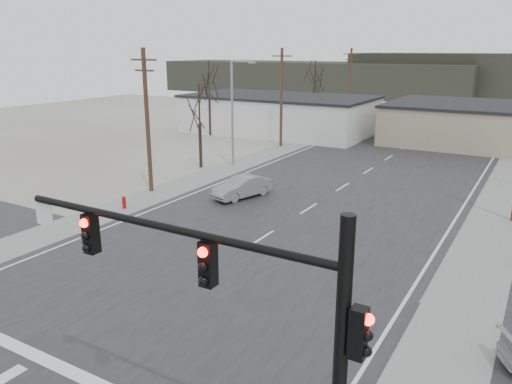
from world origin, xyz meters
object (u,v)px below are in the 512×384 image
at_px(car_far_a, 417,135).
at_px(car_far_b, 403,126).
at_px(traffic_signal_mast, 253,317).
at_px(fire_hydrant, 124,202).
at_px(sedan_crossing, 242,187).

bearing_deg(car_far_a, car_far_b, -54.84).
bearing_deg(traffic_signal_mast, car_far_a, 99.06).
relative_size(fire_hydrant, sedan_crossing, 0.20).
bearing_deg(traffic_signal_mast, fire_hydrant, 141.87).
distance_m(fire_hydrant, car_far_a, 35.67).
height_order(traffic_signal_mast, car_far_a, traffic_signal_mast).
relative_size(traffic_signal_mast, car_far_b, 2.13).
distance_m(traffic_signal_mast, car_far_b, 55.60).
height_order(fire_hydrant, sedan_crossing, sedan_crossing).
bearing_deg(car_far_a, sedan_crossing, 87.53).
xyz_separation_m(fire_hydrant, car_far_b, (7.27, 40.20, 0.31)).
distance_m(traffic_signal_mast, car_far_a, 49.09).
bearing_deg(sedan_crossing, car_far_b, 103.65).
bearing_deg(fire_hydrant, traffic_signal_mast, -38.13).
xyz_separation_m(sedan_crossing, car_far_a, (5.22, 28.12, -0.01)).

